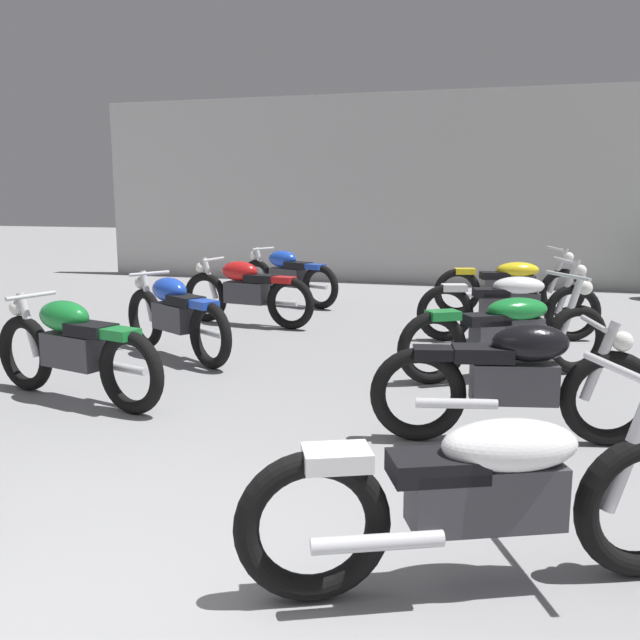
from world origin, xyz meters
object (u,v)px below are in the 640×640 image
motorcycle_left_row_1 (73,348)px  motorcycle_left_row_4 (287,276)px  motorcycle_right_row_1 (515,379)px  motorcycle_right_row_4 (511,284)px  motorcycle_left_row_2 (175,315)px  motorcycle_left_row_3 (246,291)px  motorcycle_right_row_3 (510,303)px  motorcycle_right_row_2 (508,331)px  motorcycle_right_row_0 (488,491)px

motorcycle_left_row_1 → motorcycle_left_row_4: size_ratio=1.03×
motorcycle_right_row_1 → motorcycle_right_row_4: motorcycle_right_row_4 is taller
motorcycle_left_row_2 → motorcycle_left_row_3: bearing=89.2°
motorcycle_left_row_4 → motorcycle_right_row_4: bearing=-0.7°
motorcycle_right_row_4 → motorcycle_left_row_3: bearing=-152.2°
motorcycle_right_row_1 → motorcycle_right_row_3: motorcycle_right_row_3 is taller
motorcycle_left_row_2 → motorcycle_right_row_3: motorcycle_right_row_3 is taller
motorcycle_left_row_3 → motorcycle_left_row_4: same height
motorcycle_left_row_4 → motorcycle_right_row_2: motorcycle_right_row_2 is taller
motorcycle_right_row_1 → motorcycle_right_row_2: motorcycle_right_row_2 is taller
motorcycle_left_row_1 → motorcycle_right_row_1: size_ratio=0.99×
motorcycle_left_row_3 → motorcycle_right_row_4: size_ratio=0.93×
motorcycle_right_row_2 → motorcycle_right_row_3: (-0.01, 1.77, 0.00)m
motorcycle_right_row_3 → motorcycle_left_row_3: bearing=178.7°
motorcycle_left_row_1 → motorcycle_left_row_3: size_ratio=0.98×
motorcycle_left_row_2 → motorcycle_left_row_1: bearing=-91.6°
motorcycle_right_row_1 → motorcycle_left_row_4: bearing=122.8°
motorcycle_right_row_0 → motorcycle_right_row_3: size_ratio=0.96×
motorcycle_right_row_3 → motorcycle_right_row_4: same height
motorcycle_right_row_0 → motorcycle_right_row_1: 1.92m
motorcycle_left_row_4 → motorcycle_right_row_1: same height
motorcycle_right_row_3 → motorcycle_right_row_1: bearing=-88.5°
motorcycle_left_row_1 → motorcycle_right_row_1: bearing=-0.3°
motorcycle_left_row_4 → motorcycle_left_row_1: bearing=-90.3°
motorcycle_left_row_3 → motorcycle_right_row_4: bearing=27.8°
motorcycle_left_row_3 → motorcycle_right_row_3: (3.36, -0.08, -0.01)m
motorcycle_left_row_4 → motorcycle_right_row_0: size_ratio=0.92×
motorcycle_right_row_0 → motorcycle_right_row_4: (-0.03, 7.29, 0.00)m
motorcycle_left_row_2 → motorcycle_right_row_2: motorcycle_right_row_2 is taller
motorcycle_left_row_1 → motorcycle_right_row_3: (3.44, 3.52, -0.01)m
motorcycle_right_row_3 → motorcycle_right_row_0: bearing=-89.9°
motorcycle_right_row_1 → motorcycle_right_row_2: (-0.08, 1.78, -0.01)m
motorcycle_left_row_2 → motorcycle_right_row_0: bearing=-46.8°
motorcycle_left_row_3 → motorcycle_right_row_4: (3.34, 1.76, -0.01)m
motorcycle_right_row_2 → motorcycle_right_row_4: same height
motorcycle_left_row_4 → motorcycle_right_row_1: 6.45m
motorcycle_left_row_1 → motorcycle_right_row_2: size_ratio=1.01×
motorcycle_left_row_1 → motorcycle_right_row_0: bearing=-29.3°
motorcycle_right_row_0 → motorcycle_right_row_3: same height
motorcycle_right_row_0 → motorcycle_left_row_3: bearing=121.3°
motorcycle_right_row_1 → motorcycle_right_row_2: size_ratio=1.02×
motorcycle_left_row_1 → motorcycle_right_row_2: bearing=27.0°
motorcycle_left_row_1 → motorcycle_right_row_1: 3.53m
motorcycle_right_row_2 → motorcycle_left_row_2: bearing=-178.7°
motorcycle_right_row_1 → motorcycle_right_row_4: size_ratio=0.92×
motorcycle_left_row_2 → motorcycle_right_row_0: size_ratio=0.86×
motorcycle_right_row_0 → motorcycle_right_row_1: motorcycle_right_row_0 is taller
motorcycle_right_row_0 → motorcycle_right_row_4: 7.29m
motorcycle_left_row_3 → motorcycle_right_row_3: motorcycle_right_row_3 is taller
motorcycle_left_row_4 → motorcycle_right_row_3: size_ratio=0.88×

